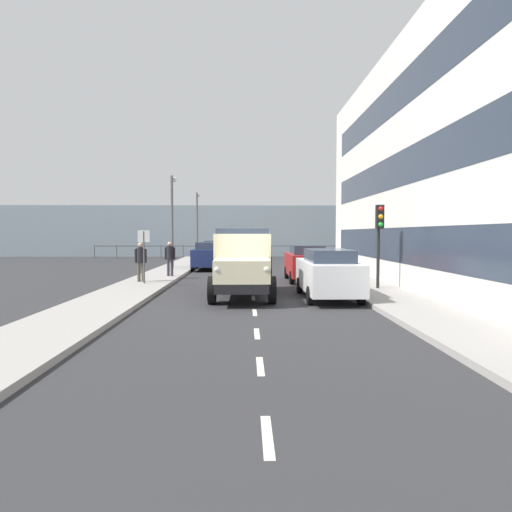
{
  "coord_description": "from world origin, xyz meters",
  "views": [
    {
      "loc": [
        0.23,
        14.5,
        2.27
      ],
      "look_at": [
        -0.24,
        -8.1,
        1.13
      ],
      "focal_mm": 31.67,
      "sensor_mm": 36.0,
      "label": 1
    }
  ],
  "objects_px": {
    "street_sign": "(144,247)",
    "car_navy_oppositeside_0": "(209,255)",
    "car_red_kerbside_1": "(306,262)",
    "pedestrian_strolling": "(141,259)",
    "pedestrian_couple_a": "(170,256)",
    "lamp_post_promenade": "(172,212)",
    "traffic_light_near": "(379,228)",
    "truck_vintage_cream": "(242,265)",
    "car_white_kerbside_near": "(328,273)",
    "car_grey_oppositeside_1": "(215,252)",
    "lamp_post_far": "(197,218)"
  },
  "relations": [
    {
      "from": "street_sign",
      "to": "car_navy_oppositeside_0",
      "type": "bearing_deg",
      "value": -102.57
    },
    {
      "from": "street_sign",
      "to": "car_red_kerbside_1",
      "type": "bearing_deg",
      "value": -163.78
    },
    {
      "from": "pedestrian_strolling",
      "to": "pedestrian_couple_a",
      "type": "distance_m",
      "value": 2.73
    },
    {
      "from": "pedestrian_strolling",
      "to": "pedestrian_couple_a",
      "type": "relative_size",
      "value": 1.01
    },
    {
      "from": "lamp_post_promenade",
      "to": "street_sign",
      "type": "distance_m",
      "value": 9.38
    },
    {
      "from": "pedestrian_couple_a",
      "to": "street_sign",
      "type": "height_order",
      "value": "street_sign"
    },
    {
      "from": "car_red_kerbside_1",
      "to": "traffic_light_near",
      "type": "height_order",
      "value": "traffic_light_near"
    },
    {
      "from": "truck_vintage_cream",
      "to": "pedestrian_couple_a",
      "type": "relative_size",
      "value": 3.3
    },
    {
      "from": "street_sign",
      "to": "pedestrian_strolling",
      "type": "bearing_deg",
      "value": -66.52
    },
    {
      "from": "car_white_kerbside_near",
      "to": "lamp_post_promenade",
      "type": "xyz_separation_m",
      "value": [
        7.44,
        -12.78,
        2.7
      ]
    },
    {
      "from": "truck_vintage_cream",
      "to": "pedestrian_couple_a",
      "type": "xyz_separation_m",
      "value": [
        3.66,
        -6.7,
        -0.02
      ]
    },
    {
      "from": "car_grey_oppositeside_1",
      "to": "street_sign",
      "type": "height_order",
      "value": "street_sign"
    },
    {
      "from": "truck_vintage_cream",
      "to": "car_navy_oppositeside_0",
      "type": "bearing_deg",
      "value": -79.88
    },
    {
      "from": "lamp_post_promenade",
      "to": "street_sign",
      "type": "xyz_separation_m",
      "value": [
        -0.28,
        9.18,
        -1.91
      ]
    },
    {
      "from": "pedestrian_couple_a",
      "to": "lamp_post_far",
      "type": "height_order",
      "value": "lamp_post_far"
    },
    {
      "from": "car_grey_oppositeside_1",
      "to": "lamp_post_far",
      "type": "relative_size",
      "value": 0.73
    },
    {
      "from": "pedestrian_couple_a",
      "to": "lamp_post_far",
      "type": "relative_size",
      "value": 0.3
    },
    {
      "from": "car_red_kerbside_1",
      "to": "lamp_post_promenade",
      "type": "xyz_separation_m",
      "value": [
        7.44,
        -7.1,
        2.7
      ]
    },
    {
      "from": "car_white_kerbside_near",
      "to": "car_red_kerbside_1",
      "type": "distance_m",
      "value": 5.69
    },
    {
      "from": "lamp_post_far",
      "to": "pedestrian_couple_a",
      "type": "bearing_deg",
      "value": 91.71
    },
    {
      "from": "car_white_kerbside_near",
      "to": "pedestrian_couple_a",
      "type": "xyz_separation_m",
      "value": [
        6.62,
        -6.89,
        0.26
      ]
    },
    {
      "from": "lamp_post_far",
      "to": "car_red_kerbside_1",
      "type": "bearing_deg",
      "value": 111.19
    },
    {
      "from": "lamp_post_promenade",
      "to": "street_sign",
      "type": "bearing_deg",
      "value": 91.75
    },
    {
      "from": "traffic_light_near",
      "to": "car_red_kerbside_1",
      "type": "bearing_deg",
      "value": -60.88
    },
    {
      "from": "truck_vintage_cream",
      "to": "traffic_light_near",
      "type": "xyz_separation_m",
      "value": [
        -5.22,
        -1.44,
        1.29
      ]
    },
    {
      "from": "car_white_kerbside_near",
      "to": "street_sign",
      "type": "distance_m",
      "value": 8.05
    },
    {
      "from": "pedestrian_couple_a",
      "to": "lamp_post_promenade",
      "type": "distance_m",
      "value": 6.43
    },
    {
      "from": "car_navy_oppositeside_0",
      "to": "street_sign",
      "type": "relative_size",
      "value": 1.78
    },
    {
      "from": "car_navy_oppositeside_0",
      "to": "lamp_post_far",
      "type": "distance_m",
      "value": 12.01
    },
    {
      "from": "car_grey_oppositeside_1",
      "to": "lamp_post_far",
      "type": "bearing_deg",
      "value": -71.64
    },
    {
      "from": "pedestrian_couple_a",
      "to": "truck_vintage_cream",
      "type": "bearing_deg",
      "value": 118.62
    },
    {
      "from": "pedestrian_strolling",
      "to": "lamp_post_promenade",
      "type": "distance_m",
      "value": 8.84
    },
    {
      "from": "car_red_kerbside_1",
      "to": "car_navy_oppositeside_0",
      "type": "xyz_separation_m",
      "value": [
        5.16,
        -6.86,
        0.0
      ]
    },
    {
      "from": "car_white_kerbside_near",
      "to": "lamp_post_promenade",
      "type": "height_order",
      "value": "lamp_post_promenade"
    },
    {
      "from": "pedestrian_strolling",
      "to": "street_sign",
      "type": "height_order",
      "value": "street_sign"
    },
    {
      "from": "car_red_kerbside_1",
      "to": "lamp_post_promenade",
      "type": "distance_m",
      "value": 10.63
    },
    {
      "from": "truck_vintage_cream",
      "to": "car_grey_oppositeside_1",
      "type": "height_order",
      "value": "truck_vintage_cream"
    },
    {
      "from": "truck_vintage_cream",
      "to": "traffic_light_near",
      "type": "height_order",
      "value": "traffic_light_near"
    },
    {
      "from": "truck_vintage_cream",
      "to": "car_red_kerbside_1",
      "type": "bearing_deg",
      "value": -118.29
    },
    {
      "from": "car_grey_oppositeside_1",
      "to": "pedestrian_strolling",
      "type": "relative_size",
      "value": 2.4
    },
    {
      "from": "pedestrian_strolling",
      "to": "car_navy_oppositeside_0",
      "type": "bearing_deg",
      "value": -105.51
    },
    {
      "from": "car_white_kerbside_near",
      "to": "lamp_post_far",
      "type": "height_order",
      "value": "lamp_post_far"
    },
    {
      "from": "lamp_post_far",
      "to": "car_grey_oppositeside_1",
      "type": "bearing_deg",
      "value": 108.36
    },
    {
      "from": "truck_vintage_cream",
      "to": "traffic_light_near",
      "type": "distance_m",
      "value": 5.57
    },
    {
      "from": "lamp_post_far",
      "to": "car_navy_oppositeside_0",
      "type": "bearing_deg",
      "value": 99.67
    },
    {
      "from": "car_navy_oppositeside_0",
      "to": "lamp_post_far",
      "type": "height_order",
      "value": "lamp_post_far"
    },
    {
      "from": "lamp_post_promenade",
      "to": "lamp_post_far",
      "type": "bearing_deg",
      "value": -91.56
    },
    {
      "from": "pedestrian_strolling",
      "to": "lamp_post_far",
      "type": "bearing_deg",
      "value": -90.94
    },
    {
      "from": "car_grey_oppositeside_1",
      "to": "street_sign",
      "type": "xyz_separation_m",
      "value": [
        1.99,
        14.55,
        0.79
      ]
    },
    {
      "from": "truck_vintage_cream",
      "to": "car_white_kerbside_near",
      "type": "xyz_separation_m",
      "value": [
        -2.96,
        0.19,
        -0.28
      ]
    }
  ]
}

